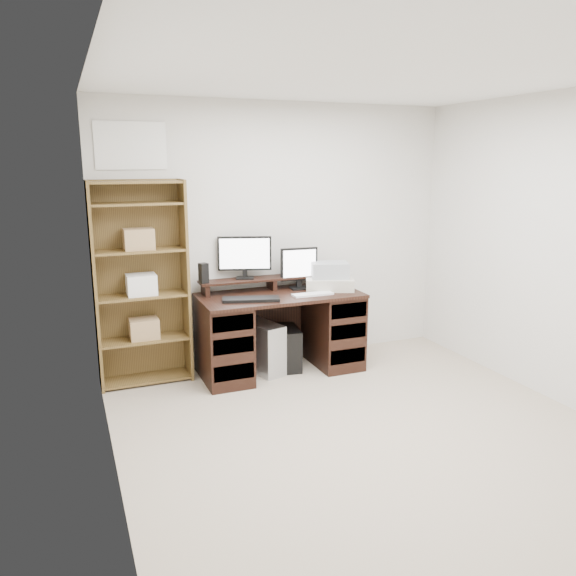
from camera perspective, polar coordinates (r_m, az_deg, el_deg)
room at (r=3.71m, az=10.16°, el=1.65°), size 3.54×4.04×2.54m
desk at (r=5.29m, az=-0.86°, el=-4.39°), size 1.50×0.70×0.75m
riser_shelf at (r=5.37m, az=-1.67°, el=0.86°), size 1.40×0.22×0.12m
monitor_wide at (r=5.27m, az=-4.43°, el=3.36°), size 0.49×0.19×0.40m
monitor_small at (r=5.36m, az=1.14°, el=2.19°), size 0.36×0.14×0.40m
speaker at (r=5.13m, az=-8.58°, el=1.51°), size 0.09×0.09×0.18m
keyboard_black at (r=4.95m, az=-3.78°, el=-1.15°), size 0.53×0.30×0.03m
keyboard_white at (r=5.14m, az=2.53°, el=-0.64°), size 0.38×0.12×0.02m
mouse at (r=5.35m, az=5.94°, el=-0.06°), size 0.12×0.10×0.04m
printer at (r=5.39m, az=4.23°, el=0.48°), size 0.54×0.48×0.11m
basket at (r=5.37m, az=4.25°, el=1.84°), size 0.40×0.34×0.15m
tower_silver at (r=5.32m, az=-2.62°, el=-6.02°), size 0.34×0.52×0.48m
tower_black at (r=5.42m, az=0.12°, el=-6.09°), size 0.23×0.42×0.40m
bookshelf at (r=5.08m, az=-14.71°, el=0.60°), size 0.80×0.30×1.80m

